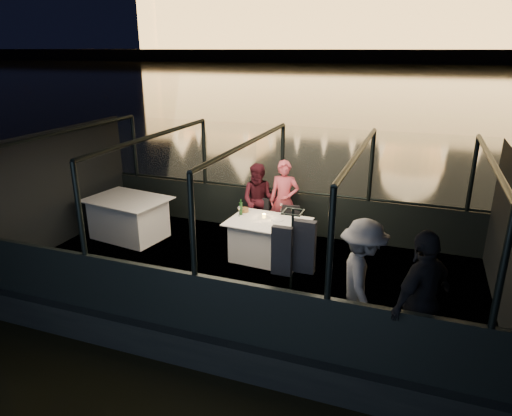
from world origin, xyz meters
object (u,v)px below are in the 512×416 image
(dining_table_aft, at_px, (129,220))
(dining_table_central, at_px, (268,240))
(passenger_dark, at_px, (421,304))
(wine_bottle, at_px, (241,207))
(chair_port_left, at_px, (259,218))
(coat_stand, at_px, (291,269))
(person_man_maroon, at_px, (259,202))
(person_woman_coral, at_px, (284,204))
(chair_port_right, at_px, (288,225))
(passenger_stripe, at_px, (362,280))

(dining_table_aft, bearing_deg, dining_table_central, -0.21)
(passenger_dark, distance_m, wine_bottle, 4.06)
(chair_port_left, xyz_separation_m, coat_stand, (1.51, -2.88, 0.45))
(dining_table_aft, height_order, person_man_maroon, person_man_maroon)
(wine_bottle, bearing_deg, person_woman_coral, 58.06)
(person_woman_coral, bearing_deg, person_man_maroon, 178.67)
(passenger_dark, bearing_deg, person_woman_coral, -107.00)
(chair_port_right, height_order, person_woman_coral, person_woman_coral)
(dining_table_aft, height_order, coat_stand, coat_stand)
(dining_table_central, xyz_separation_m, passenger_stripe, (1.94, -1.86, 0.47))
(chair_port_right, relative_size, person_man_maroon, 0.51)
(passenger_stripe, relative_size, passenger_dark, 0.94)
(passenger_stripe, bearing_deg, chair_port_right, 18.89)
(person_woman_coral, xyz_separation_m, passenger_stripe, (1.96, -2.93, 0.10))
(dining_table_aft, height_order, passenger_stripe, passenger_stripe)
(chair_port_right, bearing_deg, person_woman_coral, 109.50)
(person_man_maroon, xyz_separation_m, passenger_dark, (3.23, -3.25, 0.10))
(chair_port_left, distance_m, person_woman_coral, 0.60)
(dining_table_central, xyz_separation_m, chair_port_left, (-0.51, 0.91, 0.06))
(chair_port_right, xyz_separation_m, person_woman_coral, (-0.19, 0.35, 0.30))
(chair_port_left, height_order, person_woman_coral, person_woman_coral)
(chair_port_left, distance_m, passenger_dark, 4.51)
(passenger_stripe, bearing_deg, person_woman_coral, 18.20)
(wine_bottle, bearing_deg, person_man_maroon, 86.18)
(dining_table_aft, bearing_deg, chair_port_right, 12.40)
(person_man_maroon, bearing_deg, person_woman_coral, 0.17)
(dining_table_aft, xyz_separation_m, person_man_maroon, (2.52, 1.01, 0.36))
(dining_table_aft, height_order, passenger_dark, passenger_dark)
(coat_stand, xyz_separation_m, wine_bottle, (-1.60, 2.11, 0.02))
(passenger_dark, bearing_deg, passenger_stripe, -82.79)
(person_man_maroon, bearing_deg, wine_bottle, -100.08)
(person_woman_coral, distance_m, person_man_maroon, 0.52)
(person_man_maroon, bearing_deg, coat_stand, -68.95)
(coat_stand, relative_size, wine_bottle, 5.76)
(chair_port_left, bearing_deg, dining_table_central, -45.58)
(coat_stand, distance_m, passenger_stripe, 0.95)
(wine_bottle, bearing_deg, dining_table_central, -13.88)
(person_woman_coral, xyz_separation_m, wine_bottle, (-0.58, -0.93, 0.17))
(dining_table_aft, relative_size, person_woman_coral, 0.97)
(coat_stand, bearing_deg, wine_bottle, 127.10)
(dining_table_aft, relative_size, chair_port_right, 2.03)
(person_man_maroon, bearing_deg, chair_port_right, -28.82)
(dining_table_central, bearing_deg, chair_port_right, 76.76)
(chair_port_left, bearing_deg, wine_bottle, -81.41)
(chair_port_right, bearing_deg, passenger_stripe, -64.43)
(chair_port_right, xyz_separation_m, person_man_maroon, (-0.71, 0.30, 0.30))
(dining_table_aft, distance_m, coat_stand, 4.54)
(chair_port_right, xyz_separation_m, passenger_stripe, (1.77, -2.58, 0.40))
(dining_table_aft, xyz_separation_m, wine_bottle, (2.46, 0.14, 0.53))
(dining_table_central, bearing_deg, passenger_stripe, -43.77)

